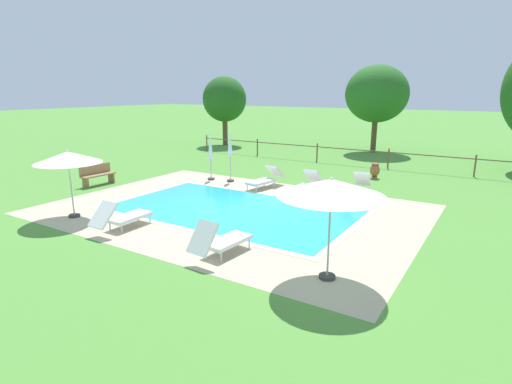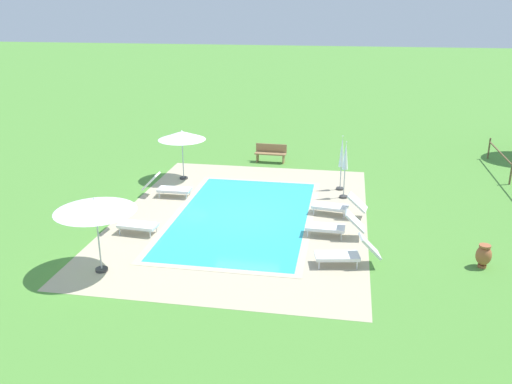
% 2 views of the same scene
% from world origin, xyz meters
% --- Properties ---
extents(ground_plane, '(160.00, 160.00, 0.00)m').
position_xyz_m(ground_plane, '(0.00, 0.00, 0.00)').
color(ground_plane, '#518E38').
extents(pool_deck_paving, '(12.36, 8.86, 0.01)m').
position_xyz_m(pool_deck_paving, '(0.00, 0.00, 0.00)').
color(pool_deck_paving, '#BCAD8E').
rests_on(pool_deck_paving, ground).
extents(swimming_pool_water, '(8.12, 4.62, 0.01)m').
position_xyz_m(swimming_pool_water, '(0.00, 0.00, 0.01)').
color(swimming_pool_water, '#2DB7C6').
rests_on(swimming_pool_water, ground).
extents(pool_coping_rim, '(8.60, 5.10, 0.01)m').
position_xyz_m(pool_coping_rim, '(0.00, 0.00, 0.01)').
color(pool_coping_rim, beige).
rests_on(pool_coping_rim, ground).
extents(sun_lounger_north_near_steps, '(0.93, 1.98, 0.94)m').
position_xyz_m(sun_lounger_north_near_steps, '(3.23, 3.75, 0.39)').
color(sun_lounger_north_near_steps, white).
rests_on(sun_lounger_north_near_steps, ground).
extents(sun_lounger_north_mid, '(0.63, 1.93, 0.93)m').
position_xyz_m(sun_lounger_north_mid, '(-1.59, -3.35, 0.39)').
color(sun_lounger_north_mid, white).
rests_on(sun_lounger_north_mid, ground).
extents(sun_lounger_north_far, '(0.90, 2.04, 0.88)m').
position_xyz_m(sun_lounger_north_far, '(-0.71, 3.39, 0.38)').
color(sun_lounger_north_far, white).
rests_on(sun_lounger_north_far, ground).
extents(sun_lounger_north_end, '(0.74, 1.87, 1.01)m').
position_xyz_m(sun_lounger_north_end, '(2.06, -3.42, 0.40)').
color(sun_lounger_north_end, white).
rests_on(sun_lounger_north_end, ground).
extents(sun_lounger_south_near_corner, '(0.64, 1.95, 0.91)m').
position_xyz_m(sun_lounger_south_near_corner, '(1.20, 3.30, 0.38)').
color(sun_lounger_south_near_corner, white).
rests_on(sun_lounger_south_near_corner, ground).
extents(patio_umbrella_open_foreground, '(2.28, 2.28, 2.26)m').
position_xyz_m(patio_umbrella_open_foreground, '(4.78, -3.21, 2.03)').
color(patio_umbrella_open_foreground, '#383838').
rests_on(patio_umbrella_open_foreground, ground).
extents(patio_umbrella_open_by_bench, '(2.04, 2.04, 2.17)m').
position_xyz_m(patio_umbrella_open_by_bench, '(-3.88, -3.40, 1.94)').
color(patio_umbrella_open_by_bench, '#383838').
rests_on(patio_umbrella_open_by_bench, ground).
extents(patio_umbrella_closed_row_west, '(0.32, 0.32, 2.30)m').
position_xyz_m(patio_umbrella_closed_row_west, '(-2.63, 3.56, 1.49)').
color(patio_umbrella_closed_row_west, '#383838').
rests_on(patio_umbrella_closed_row_west, ground).
extents(patio_umbrella_closed_row_mid_west, '(0.32, 0.32, 2.29)m').
position_xyz_m(patio_umbrella_closed_row_mid_west, '(-3.60, 3.40, 1.42)').
color(patio_umbrella_closed_row_mid_west, '#383838').
rests_on(patio_umbrella_closed_row_mid_west, ground).
extents(wooden_bench_lawn_side, '(0.50, 1.52, 0.87)m').
position_xyz_m(wooden_bench_lawn_side, '(-7.12, -0.01, 0.47)').
color(wooden_bench_lawn_side, '#937047').
rests_on(wooden_bench_lawn_side, ground).
extents(terracotta_urn_near_fence, '(0.45, 0.45, 0.71)m').
position_xyz_m(terracotta_urn_near_fence, '(2.67, 7.68, 0.38)').
color(terracotta_urn_near_fence, '#A85B38').
rests_on(terracotta_urn_near_fence, ground).
extents(perimeter_fence, '(20.21, 0.08, 1.05)m').
position_xyz_m(perimeter_fence, '(0.54, 10.50, 0.71)').
color(perimeter_fence, brown).
rests_on(perimeter_fence, ground).
extents(tree_far_west, '(4.01, 4.01, 5.59)m').
position_xyz_m(tree_far_west, '(0.18, 15.90, 3.75)').
color(tree_far_west, brown).
rests_on(tree_far_west, ground).
extents(tree_centre, '(3.18, 3.18, 4.98)m').
position_xyz_m(tree_centre, '(-10.28, 13.63, 3.33)').
color(tree_centre, brown).
rests_on(tree_centre, ground).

